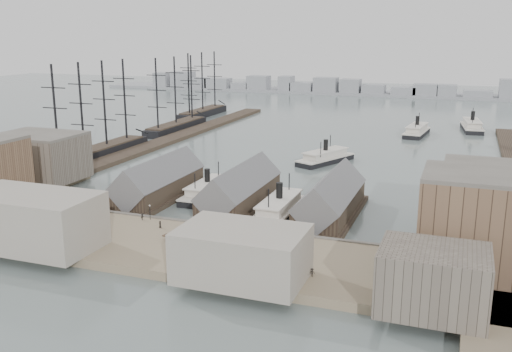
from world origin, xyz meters
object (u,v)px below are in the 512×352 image
at_px(ferry_docked_west, 208,190).
at_px(tram, 392,258).
at_px(horse_cart_right, 289,257).
at_px(horse_cart_center, 176,237).
at_px(horse_cart_left, 36,210).

distance_m(ferry_docked_west, tram, 71.48).
bearing_deg(horse_cart_right, horse_cart_center, 74.70).
bearing_deg(horse_cart_right, horse_cart_left, 73.47).
xyz_separation_m(ferry_docked_west, horse_cart_left, (-33.01, -35.56, 0.70)).
height_order(tram, horse_cart_center, tram).
xyz_separation_m(ferry_docked_west, tram, (59.32, -39.83, 1.89)).
bearing_deg(horse_cart_right, ferry_docked_west, 31.64).
height_order(horse_cart_left, horse_cart_center, horse_cart_left).
bearing_deg(horse_cart_left, horse_cart_center, -74.28).
distance_m(tram, horse_cart_center, 48.10).
bearing_deg(ferry_docked_west, tram, -33.88).
bearing_deg(ferry_docked_west, horse_cart_left, -132.87).
distance_m(horse_cart_left, horse_cart_right, 72.40).
xyz_separation_m(tram, horse_cart_left, (-92.33, 4.27, -1.20)).
relative_size(ferry_docked_west, horse_cart_left, 5.29).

